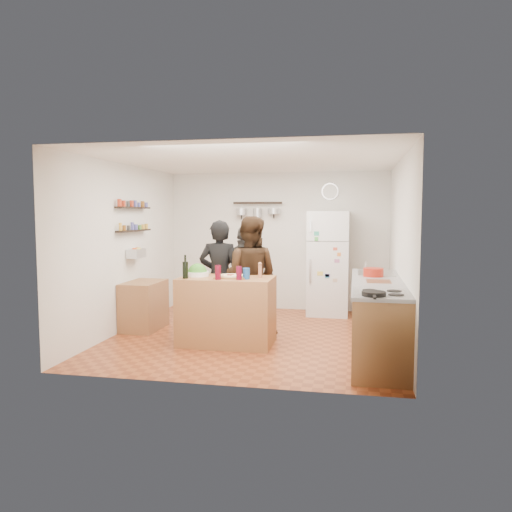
% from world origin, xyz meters
% --- Properties ---
extents(room_shell, '(4.20, 4.20, 4.20)m').
position_xyz_m(room_shell, '(0.00, 0.39, 1.25)').
color(room_shell, brown).
rests_on(room_shell, ground).
extents(prep_island, '(1.25, 0.72, 0.91)m').
position_xyz_m(prep_island, '(-0.28, -0.51, 0.46)').
color(prep_island, '#A7673D').
rests_on(prep_island, floor).
extents(pizza_board, '(0.42, 0.34, 0.02)m').
position_xyz_m(pizza_board, '(-0.20, -0.53, 0.92)').
color(pizza_board, brown).
rests_on(pizza_board, prep_island).
extents(pizza, '(0.34, 0.34, 0.02)m').
position_xyz_m(pizza, '(-0.20, -0.53, 0.94)').
color(pizza, beige).
rests_on(pizza, pizza_board).
extents(salad_bowl, '(0.31, 0.31, 0.06)m').
position_xyz_m(salad_bowl, '(-0.70, -0.46, 0.94)').
color(salad_bowl, white).
rests_on(salad_bowl, prep_island).
extents(wine_bottle, '(0.07, 0.07, 0.22)m').
position_xyz_m(wine_bottle, '(-0.78, -0.73, 1.02)').
color(wine_bottle, black).
rests_on(wine_bottle, prep_island).
extents(wine_glass_near, '(0.08, 0.08, 0.19)m').
position_xyz_m(wine_glass_near, '(-0.33, -0.75, 1.00)').
color(wine_glass_near, '#590718').
rests_on(wine_glass_near, prep_island).
extents(wine_glass_far, '(0.07, 0.07, 0.18)m').
position_xyz_m(wine_glass_far, '(-0.06, -0.71, 1.00)').
color(wine_glass_far, '#5B071E').
rests_on(wine_glass_far, prep_island).
extents(pepper_mill, '(0.05, 0.05, 0.16)m').
position_xyz_m(pepper_mill, '(0.17, -0.46, 0.99)').
color(pepper_mill, '#A86546').
rests_on(pepper_mill, prep_island).
extents(salt_canister, '(0.09, 0.09, 0.15)m').
position_xyz_m(salt_canister, '(0.02, -0.63, 0.98)').
color(salt_canister, navy).
rests_on(salt_canister, prep_island).
extents(person_left, '(0.63, 0.43, 1.67)m').
position_xyz_m(person_left, '(-0.52, -0.01, 0.84)').
color(person_left, black).
rests_on(person_left, floor).
extents(person_center, '(0.88, 0.71, 1.72)m').
position_xyz_m(person_center, '(-0.08, 0.03, 0.86)').
color(person_center, black).
rests_on(person_center, floor).
extents(person_back, '(0.97, 0.51, 1.58)m').
position_xyz_m(person_back, '(-0.26, 0.54, 0.79)').
color(person_back, '#2E2B28').
rests_on(person_back, floor).
extents(counter_run, '(0.63, 2.63, 0.90)m').
position_xyz_m(counter_run, '(1.70, -0.55, 0.45)').
color(counter_run, '#9E7042').
rests_on(counter_run, floor).
extents(stove_top, '(0.60, 0.62, 0.02)m').
position_xyz_m(stove_top, '(1.70, -1.50, 0.91)').
color(stove_top, white).
rests_on(stove_top, counter_run).
extents(skillet, '(0.25, 0.25, 0.05)m').
position_xyz_m(skillet, '(1.60, -1.72, 0.94)').
color(skillet, black).
rests_on(skillet, stove_top).
extents(sink, '(0.50, 0.80, 0.03)m').
position_xyz_m(sink, '(1.70, 0.30, 0.92)').
color(sink, silver).
rests_on(sink, counter_run).
extents(cutting_board, '(0.30, 0.40, 0.02)m').
position_xyz_m(cutting_board, '(1.70, -0.58, 0.91)').
color(cutting_board, brown).
rests_on(cutting_board, counter_run).
extents(red_bowl, '(0.27, 0.27, 0.11)m').
position_xyz_m(red_bowl, '(1.65, -0.10, 0.98)').
color(red_bowl, '#A62112').
rests_on(red_bowl, counter_run).
extents(fridge, '(0.70, 0.68, 1.80)m').
position_xyz_m(fridge, '(0.95, 1.75, 0.90)').
color(fridge, white).
rests_on(fridge, floor).
extents(wall_clock, '(0.30, 0.03, 0.30)m').
position_xyz_m(wall_clock, '(0.95, 2.08, 2.15)').
color(wall_clock, silver).
rests_on(wall_clock, back_wall).
extents(spice_shelf_lower, '(0.12, 1.00, 0.02)m').
position_xyz_m(spice_shelf_lower, '(-1.93, 0.20, 1.50)').
color(spice_shelf_lower, black).
rests_on(spice_shelf_lower, left_wall).
extents(spice_shelf_upper, '(0.12, 1.00, 0.02)m').
position_xyz_m(spice_shelf_upper, '(-1.93, 0.20, 1.85)').
color(spice_shelf_upper, black).
rests_on(spice_shelf_upper, left_wall).
extents(produce_basket, '(0.18, 0.35, 0.14)m').
position_xyz_m(produce_basket, '(-1.90, 0.20, 1.15)').
color(produce_basket, silver).
rests_on(produce_basket, left_wall).
extents(side_table, '(0.50, 0.80, 0.73)m').
position_xyz_m(side_table, '(-1.74, 0.09, 0.36)').
color(side_table, olive).
rests_on(side_table, floor).
extents(pot_rack, '(0.90, 0.04, 0.04)m').
position_xyz_m(pot_rack, '(-0.35, 2.00, 1.95)').
color(pot_rack, black).
rests_on(pot_rack, back_wall).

